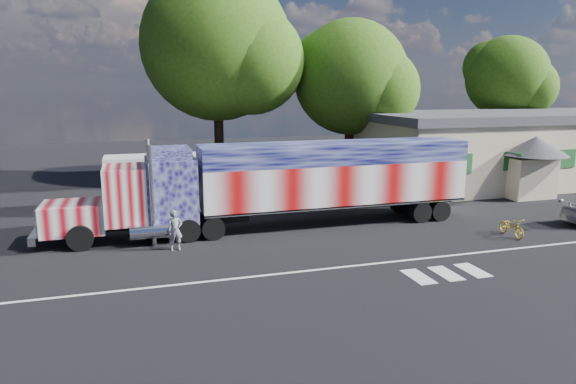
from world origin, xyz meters
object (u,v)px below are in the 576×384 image
object	(u,v)px
semi_truck	(286,182)
coach_bus	(201,179)
woman	(175,230)
bicycle	(512,227)
tree_n_mid	(219,46)
tree_ne_a	(353,78)
tree_far_ne	(508,78)

from	to	relation	value
semi_truck	coach_bus	bearing A→B (deg)	120.52
woman	bicycle	distance (m)	15.80
coach_bus	bicycle	world-z (taller)	coach_bus
woman	bicycle	world-z (taller)	woman
tree_n_mid	tree_ne_a	size ratio (longest dim) A/B	1.28
semi_truck	woman	size ratio (longest dim) A/B	11.96
woman	tree_far_ne	size ratio (longest dim) A/B	0.16
semi_truck	bicycle	size ratio (longest dim) A/B	12.16
woman	tree_far_ne	bearing A→B (deg)	24.53
bicycle	tree_far_ne	bearing A→B (deg)	55.04
tree_n_mid	tree_ne_a	xyz separation A→B (m)	(9.77, -1.78, -2.23)
coach_bus	bicycle	distance (m)	17.14
semi_truck	coach_bus	size ratio (longest dim) A/B	1.97
semi_truck	woman	xyz separation A→B (m)	(-5.71, -2.24, -1.45)
tree_n_mid	coach_bus	bearing A→B (deg)	-107.98
semi_truck	tree_far_ne	bearing A→B (deg)	30.47
woman	tree_ne_a	world-z (taller)	tree_ne_a
tree_n_mid	semi_truck	bearing A→B (deg)	-86.37
semi_truck	tree_far_ne	world-z (taller)	tree_far_ne
coach_bus	tree_ne_a	bearing A→B (deg)	26.85
coach_bus	woman	bearing A→B (deg)	-105.10
tree_ne_a	tree_far_ne	world-z (taller)	tree_ne_a
bicycle	woman	bearing A→B (deg)	173.96
tree_ne_a	semi_truck	bearing A→B (deg)	-126.05
semi_truck	tree_ne_a	bearing A→B (deg)	53.95
coach_bus	woman	distance (m)	8.50
tree_ne_a	woman	bearing A→B (deg)	-135.28
bicycle	tree_ne_a	xyz separation A→B (m)	(-1.02, 16.90, 7.23)
tree_ne_a	tree_n_mid	bearing A→B (deg)	169.66
semi_truck	coach_bus	distance (m)	6.92
woman	semi_truck	bearing A→B (deg)	17.10
bicycle	tree_ne_a	distance (m)	18.41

